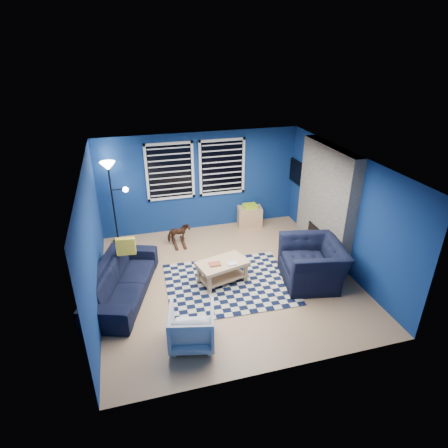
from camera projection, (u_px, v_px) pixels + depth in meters
name	position (u px, v px, depth m)	size (l,w,h in m)	color
floor	(228.00, 279.00, 7.75)	(5.00, 5.00, 0.00)	tan
ceiling	(228.00, 162.00, 6.64)	(5.00, 5.00, 0.00)	white
wall_back	(201.00, 182.00, 9.36)	(5.00, 5.00, 0.00)	navy
wall_left	(92.00, 241.00, 6.60)	(5.00, 5.00, 0.00)	navy
wall_right	(343.00, 211.00, 7.79)	(5.00, 5.00, 0.00)	navy
fireplace	(325.00, 204.00, 8.22)	(0.65, 2.00, 2.50)	gray
window_left	(170.00, 172.00, 8.99)	(1.17, 0.06, 1.42)	black
window_right	(222.00, 167.00, 9.30)	(1.17, 0.06, 1.42)	black
tv	(299.00, 174.00, 9.44)	(0.07, 1.00, 0.58)	black
rug	(229.00, 284.00, 7.58)	(2.50, 2.00, 0.02)	black
sofa	(122.00, 280.00, 7.11)	(0.90, 2.30, 0.67)	black
armchair_big	(312.00, 263.00, 7.51)	(1.13, 1.30, 0.84)	black
armchair_bent	(192.00, 326.00, 5.97)	(0.71, 0.74, 0.67)	gray
rocking_horse	(179.00, 233.00, 8.93)	(0.53, 0.24, 0.45)	#4E2C19
coffee_table	(222.00, 268.00, 7.50)	(1.10, 0.80, 0.49)	tan
cabinet	(250.00, 216.00, 9.87)	(0.67, 0.50, 0.60)	tan
floor_lamp	(110.00, 178.00, 8.45)	(0.55, 0.34, 2.02)	black
throw_pillow	(126.00, 246.00, 7.26)	(0.37, 0.11, 0.35)	gold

